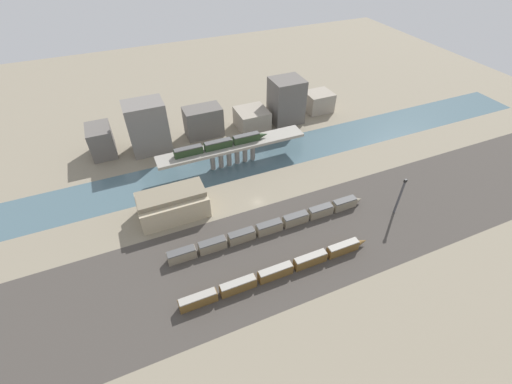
{
  "coord_description": "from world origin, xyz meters",
  "views": [
    {
      "loc": [
        -38.29,
        -88.75,
        89.62
      ],
      "look_at": [
        0.0,
        1.5,
        3.99
      ],
      "focal_mm": 24.0,
      "sensor_mm": 36.0,
      "label": 1
    }
  ],
  "objects_px": {
    "train_on_bridge": "(222,144)",
    "train_yard_near": "(279,271)",
    "warehouse_building": "(173,204)",
    "signal_tower": "(400,196)",
    "train_yard_mid": "(272,226)"
  },
  "relations": [
    {
      "from": "train_on_bridge",
      "to": "train_yard_near",
      "type": "distance_m",
      "value": 61.09
    },
    {
      "from": "train_yard_near",
      "to": "warehouse_building",
      "type": "distance_m",
      "value": 46.33
    },
    {
      "from": "signal_tower",
      "to": "train_yard_near",
      "type": "bearing_deg",
      "value": -170.88
    },
    {
      "from": "train_on_bridge",
      "to": "warehouse_building",
      "type": "relative_size",
      "value": 1.68
    },
    {
      "from": "train_on_bridge",
      "to": "signal_tower",
      "type": "height_order",
      "value": "signal_tower"
    },
    {
      "from": "train_on_bridge",
      "to": "train_yard_near",
      "type": "height_order",
      "value": "train_on_bridge"
    },
    {
      "from": "train_yard_mid",
      "to": "warehouse_building",
      "type": "distance_m",
      "value": 37.04
    },
    {
      "from": "train_yard_near",
      "to": "signal_tower",
      "type": "xyz_separation_m",
      "value": [
        51.86,
        8.33,
        5.91
      ]
    },
    {
      "from": "train_yard_near",
      "to": "signal_tower",
      "type": "relative_size",
      "value": 4.08
    },
    {
      "from": "train_yard_mid",
      "to": "train_on_bridge",
      "type": "bearing_deg",
      "value": 94.96
    },
    {
      "from": "train_on_bridge",
      "to": "train_yard_near",
      "type": "bearing_deg",
      "value": -92.27
    },
    {
      "from": "train_on_bridge",
      "to": "warehouse_building",
      "type": "distance_m",
      "value": 33.88
    },
    {
      "from": "train_yard_near",
      "to": "train_yard_mid",
      "type": "xyz_separation_m",
      "value": [
        6.07,
        17.86,
        0.01
      ]
    },
    {
      "from": "train_yard_near",
      "to": "warehouse_building",
      "type": "relative_size",
      "value": 2.63
    },
    {
      "from": "warehouse_building",
      "to": "train_on_bridge",
      "type": "bearing_deg",
      "value": 38.25
    }
  ]
}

